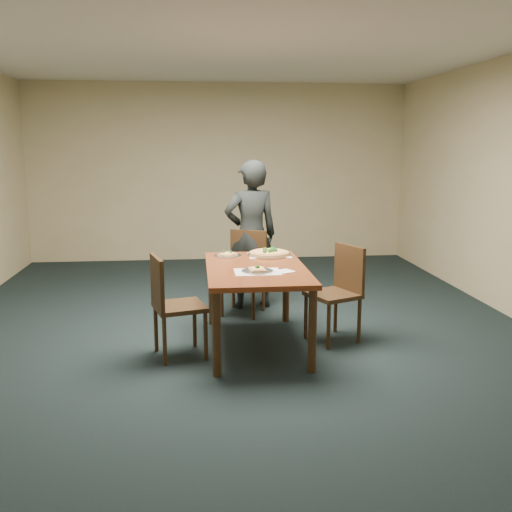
{
  "coord_description": "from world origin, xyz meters",
  "views": [
    {
      "loc": [
        -0.38,
        -5.21,
        1.85
      ],
      "look_at": [
        0.16,
        -0.15,
        0.85
      ],
      "focal_mm": 40.0,
      "sensor_mm": 36.0,
      "label": 1
    }
  ],
  "objects": [
    {
      "name": "room_shell",
      "position": [
        0.0,
        0.0,
        1.74
      ],
      "size": [
        8.0,
        8.0,
        8.0
      ],
      "color": "#C4B588",
      "rests_on": "ground"
    },
    {
      "name": "dining_table",
      "position": [
        0.16,
        -0.15,
        0.66
      ],
      "size": [
        0.9,
        1.5,
        0.75
      ],
      "color": "#5F2713",
      "rests_on": "ground"
    },
    {
      "name": "diner",
      "position": [
        0.23,
        1.13,
        0.84
      ],
      "size": [
        0.68,
        0.51,
        1.68
      ],
      "primitive_type": "imported",
      "rotation": [
        0.0,
        0.0,
        3.33
      ],
      "color": "black",
      "rests_on": "ground"
    },
    {
      "name": "chair_far",
      "position": [
        0.15,
        0.93,
        0.52
      ],
      "size": [
        0.55,
        0.55,
        0.91
      ],
      "rotation": [
        0.0,
        0.0,
        -0.42
      ],
      "color": "black",
      "rests_on": "ground"
    },
    {
      "name": "slice_plate_far",
      "position": [
        -0.07,
        0.38,
        0.76
      ],
      "size": [
        0.28,
        0.28,
        0.05
      ],
      "color": "silver",
      "rests_on": "dining_table"
    },
    {
      "name": "chair_right",
      "position": [
        0.96,
        -0.07,
        0.52
      ],
      "size": [
        0.55,
        0.55,
        0.91
      ],
      "rotation": [
        0.0,
        0.0,
        -1.15
      ],
      "color": "black",
      "rests_on": "ground"
    },
    {
      "name": "pizza_pan",
      "position": [
        0.35,
        0.38,
        0.77
      ],
      "size": [
        0.44,
        0.44,
        0.07
      ],
      "color": "silver",
      "rests_on": "dining_table"
    },
    {
      "name": "slice_plate_near",
      "position": [
        0.15,
        -0.37,
        0.76
      ],
      "size": [
        0.28,
        0.28,
        0.06
      ],
      "color": "silver",
      "rests_on": "dining_table"
    },
    {
      "name": "placemat_main",
      "position": [
        0.35,
        0.38,
        0.75
      ],
      "size": [
        0.42,
        0.32,
        0.0
      ],
      "primitive_type": "cube",
      "color": "white",
      "rests_on": "dining_table"
    },
    {
      "name": "chair_left",
      "position": [
        -0.61,
        -0.38,
        0.52
      ],
      "size": [
        0.52,
        0.52,
        0.91
      ],
      "rotation": [
        0.0,
        0.0,
        1.84
      ],
      "color": "black",
      "rests_on": "ground"
    },
    {
      "name": "napkin",
      "position": [
        0.39,
        -0.38,
        0.75
      ],
      "size": [
        0.19,
        0.19,
        0.01
      ],
      "primitive_type": "cube",
      "rotation": [
        0.0,
        0.0,
        0.53
      ],
      "color": "white",
      "rests_on": "dining_table"
    },
    {
      "name": "ground",
      "position": [
        0.0,
        0.0,
        0.0
      ],
      "size": [
        8.0,
        8.0,
        0.0
      ],
      "primitive_type": "plane",
      "color": "black",
      "rests_on": "ground"
    },
    {
      "name": "placemat_near",
      "position": [
        0.15,
        -0.37,
        0.75
      ],
      "size": [
        0.4,
        0.3,
        0.0
      ],
      "primitive_type": "cube",
      "color": "white",
      "rests_on": "dining_table"
    }
  ]
}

